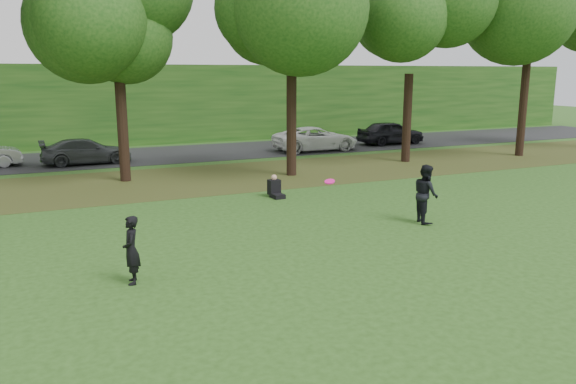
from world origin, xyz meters
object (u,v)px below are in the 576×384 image
object	(u,v)px
player_left	(131,250)
seated_person	(275,189)
player_right	(426,194)
frisbee	(330,181)

from	to	relation	value
player_left	seated_person	size ratio (longest dim) A/B	1.82
player_left	player_right	xyz separation A→B (m)	(9.00, 1.59, 0.14)
player_right	frisbee	xyz separation A→B (m)	(-3.80, -0.89, 0.84)
player_left	player_right	bearing A→B (deg)	107.76
player_left	seated_person	bearing A→B (deg)	145.31
player_left	player_right	world-z (taller)	player_right
player_left	player_right	size ratio (longest dim) A/B	0.84
frisbee	seated_person	world-z (taller)	frisbee
player_right	seated_person	size ratio (longest dim) A/B	2.17
player_right	seated_person	distance (m)	5.91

